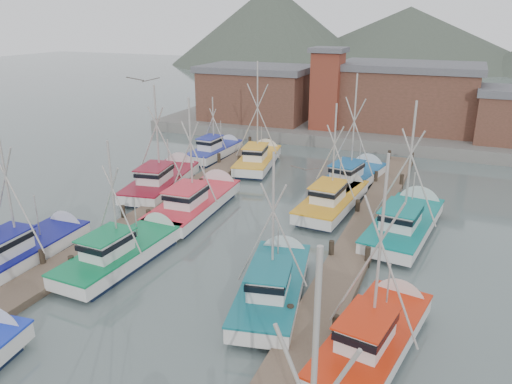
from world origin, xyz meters
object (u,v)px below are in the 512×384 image
at_px(lookout_tower, 327,88).
at_px(boat_12, 259,159).
at_px(boat_8, 198,201).
at_px(boat_4, 127,250).

xyz_separation_m(lookout_tower, boat_12, (-2.72, -12.47, -4.87)).
bearing_deg(boat_8, lookout_tower, 81.18).
bearing_deg(boat_12, boat_4, -98.76).
relative_size(boat_4, boat_12, 0.88).
height_order(boat_8, boat_12, boat_12).
relative_size(boat_8, boat_12, 0.99).
bearing_deg(boat_8, boat_12, 88.09).
distance_m(boat_4, boat_12, 19.98).
bearing_deg(boat_12, boat_8, -98.71).
bearing_deg(boat_8, boat_4, -92.02).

